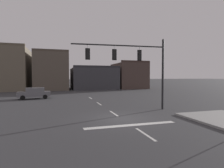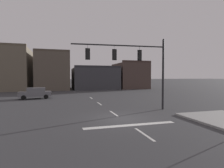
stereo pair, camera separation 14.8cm
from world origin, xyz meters
The scene contains 6 objects.
ground_plane centered at (0.00, 0.00, 0.00)m, with size 400.00×400.00×0.00m, color #353538.
stop_bar_paint centered at (0.00, -2.00, 0.00)m, with size 6.40×0.50×0.01m, color silver.
lane_centreline centered at (0.00, 2.00, 0.00)m, with size 0.16×26.40×0.01m.
signal_mast_near_side centered at (2.34, 2.87, 4.70)m, with size 8.90×0.84×6.91m.
car_lot_nearside centered at (-7.93, 15.28, 0.86)m, with size 4.58×2.26×1.61m.
building_row centered at (-4.06, 34.70, 3.99)m, with size 39.04×12.63×10.10m.
Camera 2 is at (-4.54, -13.26, 3.25)m, focal length 29.41 mm.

